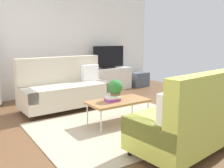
# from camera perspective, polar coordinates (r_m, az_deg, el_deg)

# --- Properties ---
(ground_plane) EXTENTS (7.68, 7.68, 0.00)m
(ground_plane) POSITION_cam_1_polar(r_m,az_deg,el_deg) (4.44, -1.18, -9.25)
(ground_plane) COLOR brown
(wall_far) EXTENTS (6.40, 0.12, 2.90)m
(wall_far) POSITION_cam_1_polar(r_m,az_deg,el_deg) (6.71, -14.43, 9.80)
(wall_far) COLOR white
(wall_far) RESTS_ON ground_plane
(area_rug) EXTENTS (2.90, 2.20, 0.01)m
(area_rug) POSITION_cam_1_polar(r_m,az_deg,el_deg) (4.31, 2.44, -9.78)
(area_rug) COLOR tan
(area_rug) RESTS_ON ground_plane
(couch_beige) EXTENTS (1.93, 0.92, 1.10)m
(couch_beige) POSITION_cam_1_polar(r_m,az_deg,el_deg) (5.40, -10.70, -0.97)
(couch_beige) COLOR beige
(couch_beige) RESTS_ON ground_plane
(couch_green) EXTENTS (1.98, 1.05, 1.10)m
(couch_green) POSITION_cam_1_polar(r_m,az_deg,el_deg) (3.58, 18.86, -7.35)
(couch_green) COLOR #C1CC51
(couch_green) RESTS_ON ground_plane
(coffee_table) EXTENTS (1.10, 0.56, 0.42)m
(coffee_table) POSITION_cam_1_polar(r_m,az_deg,el_deg) (4.38, 1.46, -4.15)
(coffee_table) COLOR #9E7042
(coffee_table) RESTS_ON ground_plane
(tv_console) EXTENTS (1.40, 0.44, 0.64)m
(tv_console) POSITION_cam_1_polar(r_m,az_deg,el_deg) (7.22, -0.85, 1.16)
(tv_console) COLOR silver
(tv_console) RESTS_ON ground_plane
(tv) EXTENTS (1.00, 0.20, 0.64)m
(tv) POSITION_cam_1_polar(r_m,az_deg,el_deg) (7.13, -0.78, 6.15)
(tv) COLOR black
(tv) RESTS_ON tv_console
(storage_trunk) EXTENTS (0.52, 0.40, 0.44)m
(storage_trunk) POSITION_cam_1_polar(r_m,az_deg,el_deg) (7.81, 6.34, 1.07)
(storage_trunk) COLOR #4C5666
(storage_trunk) RESTS_ON ground_plane
(potted_plant) EXTENTS (0.26, 0.26, 0.37)m
(potted_plant) POSITION_cam_1_polar(r_m,az_deg,el_deg) (4.34, 0.80, -1.10)
(potted_plant) COLOR brown
(potted_plant) RESTS_ON coffee_table
(table_book_0) EXTENTS (0.25, 0.20, 0.03)m
(table_book_0) POSITION_cam_1_polar(r_m,az_deg,el_deg) (4.31, 0.08, -3.84)
(table_book_0) COLOR purple
(table_book_0) RESTS_ON coffee_table
(table_book_1) EXTENTS (0.25, 0.19, 0.03)m
(table_book_1) POSITION_cam_1_polar(r_m,az_deg,el_deg) (4.30, 0.08, -3.50)
(table_book_1) COLOR purple
(table_book_1) RESTS_ON table_book_0
(table_book_2) EXTENTS (0.26, 0.20, 0.04)m
(table_book_2) POSITION_cam_1_polar(r_m,az_deg,el_deg) (4.30, 0.08, -3.08)
(table_book_2) COLOR silver
(table_book_2) RESTS_ON table_book_1
(vase_0) EXTENTS (0.09, 0.09, 0.18)m
(vase_0) POSITION_cam_1_polar(r_m,az_deg,el_deg) (6.91, -5.14, 4.13)
(vase_0) COLOR #B24C4C
(vase_0) RESTS_ON tv_console
(bottle_0) EXTENTS (0.06, 0.06, 0.19)m
(bottle_0) POSITION_cam_1_polar(r_m,az_deg,el_deg) (6.91, -3.67, 4.19)
(bottle_0) COLOR purple
(bottle_0) RESTS_ON tv_console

